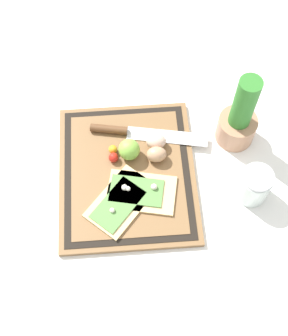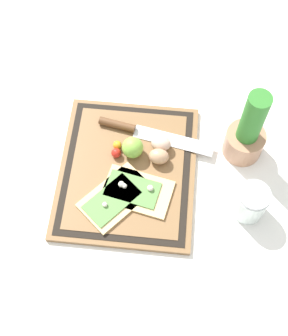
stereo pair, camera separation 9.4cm
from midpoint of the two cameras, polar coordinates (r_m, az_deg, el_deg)
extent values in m
plane|color=white|center=(1.24, -4.22, -1.04)|extent=(6.00, 6.00, 0.00)
cube|color=brown|center=(1.23, -4.24, -0.88)|extent=(0.42, 0.35, 0.02)
cube|color=black|center=(1.22, -4.27, -0.71)|extent=(0.39, 0.33, 0.00)
cube|color=brown|center=(1.22, -4.27, -0.68)|extent=(0.36, 0.29, 0.00)
cube|color=#DBBC7F|center=(1.18, -5.05, -4.27)|extent=(0.21, 0.20, 0.01)
cube|color=#568942|center=(1.17, -5.48, -4.64)|extent=(0.15, 0.15, 0.00)
sphere|color=silver|center=(1.18, -4.64, -2.56)|extent=(0.02, 0.02, 0.02)
sphere|color=silver|center=(1.16, -6.20, -5.33)|extent=(0.01, 0.01, 0.01)
cube|color=#DBBC7F|center=(1.19, -2.56, -3.14)|extent=(0.14, 0.19, 0.01)
cube|color=#568942|center=(1.19, -3.19, -2.96)|extent=(0.10, 0.15, 0.00)
sphere|color=silver|center=(1.18, -1.04, -2.48)|extent=(0.02, 0.02, 0.02)
sphere|color=silver|center=(1.18, -4.24, -2.71)|extent=(0.01, 0.01, 0.01)
cube|color=silver|center=(1.27, 0.74, 3.68)|extent=(0.08, 0.22, 0.00)
cylinder|color=brown|center=(1.27, -6.42, 4.57)|extent=(0.04, 0.10, 0.02)
ellipsoid|color=tan|center=(1.22, -0.67, 1.50)|extent=(0.04, 0.05, 0.04)
ellipsoid|color=beige|center=(1.24, -0.67, 3.10)|extent=(0.04, 0.05, 0.04)
sphere|color=#7FB742|center=(1.22, -4.02, 2.10)|extent=(0.06, 0.06, 0.06)
sphere|color=red|center=(1.23, -5.94, 1.13)|extent=(0.03, 0.03, 0.03)
sphere|color=gold|center=(1.24, -5.97, 2.11)|extent=(0.02, 0.02, 0.02)
cylinder|color=#AD7A5B|center=(1.27, 9.10, 4.62)|extent=(0.10, 0.10, 0.08)
cylinder|color=#2D7528|center=(1.19, 9.80, 7.16)|extent=(0.06, 0.06, 0.20)
cylinder|color=silver|center=(1.19, 11.08, -2.32)|extent=(0.08, 0.08, 0.09)
cylinder|color=#D16023|center=(1.22, 10.86, -2.87)|extent=(0.07, 0.07, 0.03)
cylinder|color=silver|center=(1.15, 11.52, -1.27)|extent=(0.08, 0.08, 0.01)
camera|label=1|loc=(0.05, -92.24, -4.41)|focal=50.00mm
camera|label=2|loc=(0.05, 87.76, 4.41)|focal=50.00mm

